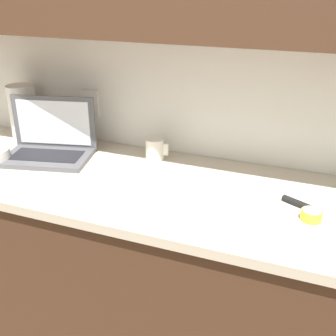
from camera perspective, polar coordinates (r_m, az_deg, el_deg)
The scene contains 8 objects.
counter_unit at distance 1.83m, azimuth -3.79°, elevation -14.42°, with size 2.59×0.65×0.92m.
laptop at distance 1.86m, azimuth -15.69°, elevation 3.28°, with size 0.40×0.31×0.25m.
cutting_board at distance 1.42m, azimuth 17.61°, elevation -6.08°, with size 0.41×0.26×0.01m, color silver.
knife at distance 1.44m, azimuth 18.53°, elevation -5.21°, with size 0.28×0.16×0.02m.
lemon_half_cut at distance 1.39m, azimuth 18.85°, elevation -6.06°, with size 0.07×0.07×0.03m.
measuring_cup at distance 1.77m, azimuth -1.75°, elevation 2.63°, with size 0.10×0.08×0.09m.
paper_towel_roll at distance 2.10m, azimuth -19.04°, elevation 7.22°, with size 0.13×0.13×0.25m.
dish_towel at distance 1.39m, azimuth -4.66°, elevation -5.16°, with size 0.22×0.16×0.02m, color white.
Camera 1 is at (0.62, -1.28, 1.61)m, focal length 45.00 mm.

